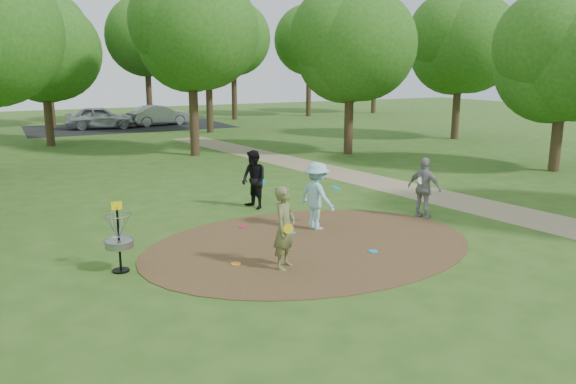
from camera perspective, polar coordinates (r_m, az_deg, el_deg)
name	(u,v)px	position (r m, az deg, el deg)	size (l,w,h in m)	color
ground	(310,245)	(13.85, 2.30, -5.41)	(100.00, 100.00, 0.00)	#2D5119
dirt_clearing	(310,245)	(13.85, 2.30, -5.37)	(8.40, 8.40, 0.02)	#47301C
footpath	(452,200)	(19.21, 16.34, -0.76)	(2.00, 40.00, 0.01)	#8C7A5B
parking_lot	(130,127)	(42.52, -15.77, 6.40)	(14.00, 8.00, 0.01)	black
player_observer_with_disc	(285,228)	(12.04, -0.34, -3.66)	(0.79, 0.76, 1.82)	olive
player_throwing_with_disc	(317,196)	(14.98, 2.95, -0.41)	(1.24, 1.30, 1.82)	#93D3DB
player_walking_with_disc	(254,180)	(17.21, -3.49, 1.26)	(0.85, 1.00, 1.80)	black
player_waiting_with_disc	(424,188)	(16.56, 13.68, 0.40)	(0.76, 1.12, 1.76)	gray
disc_ground_cyan	(291,233)	(14.74, 0.35, -4.16)	(0.22, 0.22, 0.02)	#1889C5
disc_ground_blue	(373,251)	(13.45, 8.65, -5.98)	(0.22, 0.22, 0.02)	#0D9CEB
disc_ground_red	(243,227)	(15.31, -4.61, -3.56)	(0.22, 0.22, 0.02)	#CF1440
car_left	(101,117)	(41.70, -18.50, 7.19)	(1.87, 4.65, 1.58)	#AFB2B7
car_right	(159,115)	(43.04, -12.96, 7.61)	(1.58, 4.52, 1.49)	#989B9F
disc_ground_orange	(236,264)	(12.55, -5.32, -7.27)	(0.22, 0.22, 0.02)	orange
disc_golf_basket	(118,232)	(12.39, -16.84, -3.93)	(0.63, 0.63, 1.54)	black
tree_ring	(248,43)	(22.71, -4.12, 14.88)	(37.25, 45.09, 8.96)	#332316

